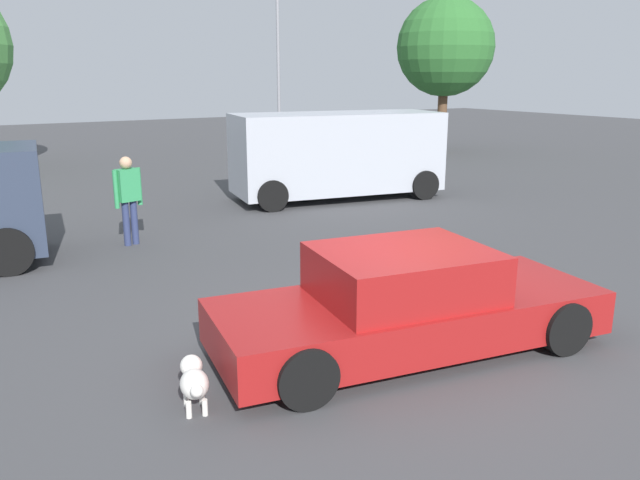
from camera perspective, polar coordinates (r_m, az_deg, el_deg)
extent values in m
plane|color=#424244|center=(7.93, 7.06, -9.06)|extent=(80.00, 80.00, 0.00)
cube|color=maroon|center=(7.59, 8.02, -6.80)|extent=(4.85, 2.42, 0.52)
cube|color=maroon|center=(7.36, 7.50, -2.99)|extent=(2.17, 1.86, 0.57)
cube|color=slate|center=(7.85, 13.36, -2.15)|extent=(0.29, 1.44, 0.48)
cube|color=slate|center=(6.97, 0.88, -3.91)|extent=(0.29, 1.44, 0.48)
cylinder|color=black|center=(9.11, 14.27, -4.07)|extent=(0.67, 0.32, 0.64)
cylinder|color=black|center=(7.97, 21.16, -7.38)|extent=(0.67, 0.32, 0.64)
cylinder|color=black|center=(7.70, -5.63, -7.18)|extent=(0.67, 0.32, 0.64)
cylinder|color=black|center=(6.32, -1.25, -12.24)|extent=(0.67, 0.32, 0.64)
ellipsoid|color=white|center=(6.39, -11.25, -12.59)|extent=(0.36, 0.43, 0.28)
sphere|color=white|center=(6.58, -11.52, -11.04)|extent=(0.22, 0.22, 0.22)
sphere|color=white|center=(6.65, -11.59, -10.81)|extent=(0.10, 0.10, 0.10)
cylinder|color=white|center=(6.58, -11.96, -13.75)|extent=(0.06, 0.06, 0.17)
cylinder|color=white|center=(6.59, -10.60, -13.62)|extent=(0.06, 0.06, 0.17)
cylinder|color=white|center=(6.37, -11.74, -14.75)|extent=(0.06, 0.06, 0.17)
cylinder|color=white|center=(6.38, -10.33, -14.62)|extent=(0.06, 0.06, 0.17)
sphere|color=white|center=(6.17, -11.03, -13.19)|extent=(0.12, 0.12, 0.12)
cube|color=#B2B7C1|center=(16.57, 1.58, 7.92)|extent=(5.62, 2.87, 2.00)
cube|color=slate|center=(15.68, -7.43, 9.04)|extent=(0.34, 1.64, 0.80)
cylinder|color=black|center=(15.13, -4.34, 4.01)|extent=(0.79, 0.38, 0.76)
cylinder|color=black|center=(16.88, -6.21, 5.08)|extent=(0.79, 0.38, 0.76)
cylinder|color=black|center=(16.81, 9.36, 4.93)|extent=(0.79, 0.38, 0.76)
cylinder|color=black|center=(18.40, 6.42, 5.87)|extent=(0.79, 0.38, 0.76)
cylinder|color=black|center=(11.45, -26.31, -0.91)|extent=(0.83, 0.36, 0.80)
cylinder|color=black|center=(13.26, -26.07, 1.09)|extent=(0.83, 0.36, 0.80)
cylinder|color=navy|center=(12.66, -16.38, 1.55)|extent=(0.13, 0.13, 0.86)
cylinder|color=navy|center=(12.58, -17.05, 1.42)|extent=(0.13, 0.13, 0.86)
cube|color=#339959|center=(12.48, -16.96, 4.76)|extent=(0.45, 0.33, 0.61)
cylinder|color=#339959|center=(12.61, -15.99, 4.68)|extent=(0.09, 0.09, 0.71)
cylinder|color=#339959|center=(12.38, -17.91, 4.36)|extent=(0.09, 0.09, 0.71)
sphere|color=tan|center=(12.42, -17.10, 6.67)|extent=(0.23, 0.23, 0.23)
cylinder|color=gray|center=(29.08, -3.77, 14.98)|extent=(0.14, 0.14, 6.65)
cylinder|color=brown|center=(27.36, 10.92, 10.70)|extent=(0.39, 0.39, 2.77)
sphere|color=#2D6B2D|center=(27.32, 11.22, 16.70)|extent=(3.95, 3.95, 3.95)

